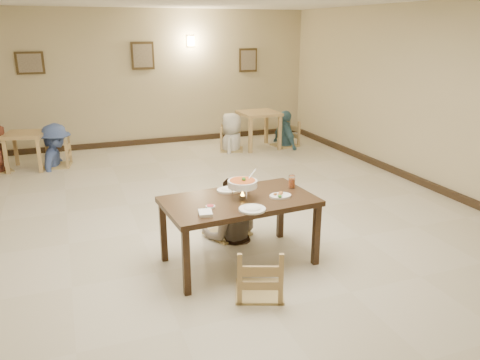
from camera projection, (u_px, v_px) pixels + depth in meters
name	position (u px, v px, depth m)	size (l,w,h in m)	color
floor	(205.00, 224.00, 6.46)	(10.00, 10.00, 0.00)	beige
wall_back	(139.00, 79.00, 10.44)	(10.00, 10.00, 0.00)	#C6B790
wall_right	(447.00, 100.00, 7.34)	(10.00, 10.00, 0.00)	#C6B790
baseboard_back	(144.00, 142.00, 10.86)	(8.00, 0.06, 0.12)	#2E2115
baseboard_right	(434.00, 187.00, 7.77)	(0.06, 10.00, 0.12)	#2E2115
picture_a	(30.00, 63.00, 9.54)	(0.55, 0.04, 0.45)	#392A17
picture_b	(143.00, 56.00, 10.28)	(0.50, 0.04, 0.60)	#392A17
picture_c	(248.00, 60.00, 11.17)	(0.45, 0.04, 0.55)	#392A17
wall_sconce	(191.00, 41.00, 10.56)	(0.16, 0.05, 0.22)	#FFD88C
main_table	(239.00, 206.00, 5.19)	(1.72, 1.05, 0.78)	#392414
chair_far	(227.00, 198.00, 5.97)	(0.48, 0.48, 1.02)	tan
chair_near	(260.00, 247.00, 4.62)	(0.48, 0.48, 1.02)	tan
main_diner	(231.00, 178.00, 5.82)	(0.77, 0.60, 1.59)	gray
curry_warmer	(243.00, 184.00, 5.12)	(0.36, 0.33, 0.29)	silver
rice_plate_far	(230.00, 190.00, 5.42)	(0.32, 0.32, 0.07)	white
rice_plate_near	(252.00, 209.00, 4.84)	(0.28, 0.28, 0.06)	white
fried_plate	(280.00, 195.00, 5.22)	(0.25, 0.25, 0.06)	white
chili_dish	(210.00, 206.00, 4.92)	(0.10, 0.10, 0.02)	white
napkin_cutlery	(205.00, 213.00, 4.73)	(0.20, 0.28, 0.03)	white
drink_glass	(292.00, 182.00, 5.50)	(0.08, 0.08, 0.15)	white
bg_table_left	(25.00, 140.00, 8.82)	(0.84, 0.84, 0.70)	tan
bg_table_right	(259.00, 118.00, 10.37)	(0.83, 0.83, 0.82)	tan
bg_chair_lr	(55.00, 140.00, 9.00)	(0.49, 0.49, 1.04)	tan
bg_chair_rl	(232.00, 127.00, 10.22)	(0.49, 0.49, 1.04)	tan
bg_chair_rr	(285.00, 123.00, 10.59)	(0.50, 0.50, 1.08)	tan
bg_diner_b	(53.00, 124.00, 8.90)	(1.09, 0.62, 1.68)	#4E68A9
bg_diner_c	(232.00, 113.00, 10.12)	(0.81, 0.53, 1.65)	silver
bg_diner_d	(286.00, 111.00, 10.50)	(0.95, 0.40, 1.63)	teal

